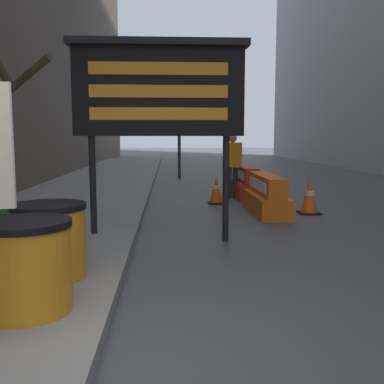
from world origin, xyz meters
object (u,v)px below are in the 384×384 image
object	(u,v)px
message_board	(159,91)
jersey_barrier_red_striped	(246,184)
barrel_drum_foreground	(26,266)
jersey_barrier_orange_far	(266,196)
traffic_light_near_curb	(179,100)
traffic_cone_near	(216,190)
traffic_cone_mid	(251,184)
pedestrian_worker	(232,160)
traffic_cone_far	(310,196)
barrel_drum_middle	(49,240)

from	to	relation	value
message_board	jersey_barrier_red_striped	world-z (taller)	message_board
barrel_drum_foreground	jersey_barrier_orange_far	xyz separation A→B (m)	(3.29, 5.59, -0.18)
traffic_light_near_curb	message_board	bearing A→B (deg)	-93.03
traffic_cone_near	traffic_light_near_curb	xyz separation A→B (m)	(-0.73, 6.61, 2.64)
traffic_cone_mid	jersey_barrier_red_striped	bearing A→B (deg)	-116.51
jersey_barrier_red_striped	traffic_cone_near	bearing A→B (deg)	-128.14
jersey_barrier_red_striped	pedestrian_worker	world-z (taller)	pedestrian_worker
message_board	traffic_cone_mid	world-z (taller)	message_board
traffic_cone_near	traffic_cone_far	world-z (taller)	traffic_cone_far
traffic_cone_far	barrel_drum_middle	bearing A→B (deg)	-133.13
barrel_drum_middle	jersey_barrier_red_striped	bearing A→B (deg)	65.16
pedestrian_worker	barrel_drum_foreground	bearing A→B (deg)	101.90
barrel_drum_foreground	jersey_barrier_orange_far	size ratio (longest dim) A/B	0.38
jersey_barrier_orange_far	message_board	bearing A→B (deg)	-131.44
message_board	traffic_cone_far	world-z (taller)	message_board
traffic_cone_far	pedestrian_worker	distance (m)	2.97
traffic_cone_mid	traffic_light_near_curb	bearing A→B (deg)	110.86
jersey_barrier_orange_far	traffic_cone_mid	xyz separation A→B (m)	(0.23, 3.05, -0.05)
traffic_cone_far	jersey_barrier_red_striped	bearing A→B (deg)	108.34
barrel_drum_foreground	message_board	size ratio (longest dim) A/B	0.26
barrel_drum_middle	pedestrian_worker	xyz separation A→B (m)	(2.96, 7.14, 0.46)
message_board	traffic_cone_far	xyz separation A→B (m)	(3.11, 2.38, -1.93)
message_board	jersey_barrier_red_striped	distance (m)	5.87
barrel_drum_middle	barrel_drum_foreground	bearing A→B (deg)	-87.05
message_board	pedestrian_worker	world-z (taller)	message_board
traffic_cone_near	traffic_cone_mid	size ratio (longest dim) A/B	1.12
barrel_drum_middle	message_board	xyz separation A→B (m)	(1.13, 2.14, 1.77)
pedestrian_worker	traffic_light_near_curb	bearing A→B (deg)	-45.28
traffic_cone_mid	jersey_barrier_orange_far	bearing A→B (deg)	-94.41
jersey_barrier_orange_far	pedestrian_worker	bearing A→B (deg)	98.70
traffic_cone_far	traffic_light_near_curb	world-z (taller)	traffic_light_near_curb
barrel_drum_foreground	traffic_cone_mid	distance (m)	9.34
message_board	traffic_cone_mid	bearing A→B (deg)	66.22
barrel_drum_middle	traffic_cone_near	size ratio (longest dim) A/B	1.12
jersey_barrier_red_striped	barrel_drum_foreground	bearing A→B (deg)	-111.96
jersey_barrier_orange_far	jersey_barrier_red_striped	size ratio (longest dim) A/B	1.05
barrel_drum_middle	traffic_cone_far	size ratio (longest dim) A/B	1.03
barrel_drum_middle	jersey_barrier_orange_far	size ratio (longest dim) A/B	0.38
traffic_cone_near	barrel_drum_middle	bearing A→B (deg)	-111.81
jersey_barrier_orange_far	traffic_cone_near	bearing A→B (deg)	123.39
barrel_drum_middle	traffic_cone_mid	bearing A→B (deg)	65.06
barrel_drum_middle	traffic_cone_near	xyz separation A→B (m)	(2.42, 6.05, -0.20)
traffic_cone_far	traffic_cone_mid	bearing A→B (deg)	101.75
message_board	traffic_cone_near	world-z (taller)	message_board
traffic_cone_far	traffic_cone_near	bearing A→B (deg)	140.05
barrel_drum_foreground	traffic_cone_far	xyz separation A→B (m)	(4.19, 5.47, -0.16)
jersey_barrier_orange_far	pedestrian_worker	xyz separation A→B (m)	(-0.38, 2.49, 0.64)
message_board	jersey_barrier_orange_far	xyz separation A→B (m)	(2.21, 2.51, -1.95)
jersey_barrier_orange_far	traffic_cone_far	xyz separation A→B (m)	(0.89, -0.12, 0.02)
barrel_drum_middle	message_board	world-z (taller)	message_board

